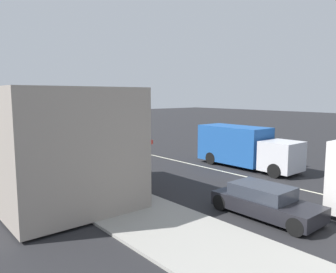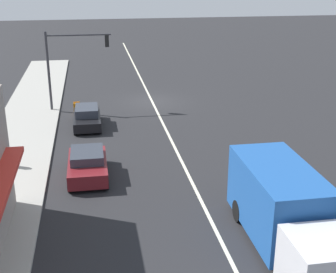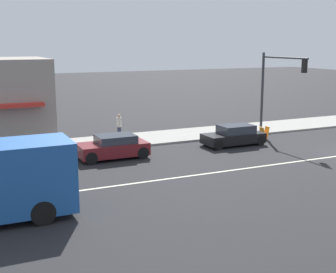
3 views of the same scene
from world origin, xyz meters
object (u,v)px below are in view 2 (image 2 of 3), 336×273
Objects in this scene: suv_black at (87,117)px; delivery_truck at (286,212)px; traffic_signal_main at (68,57)px; pedestrian at (0,150)px; sedan_maroon at (88,165)px; warning_aframe_sign at (77,108)px.

delivery_truck is at bearing 114.83° from suv_black.
traffic_signal_main is 10.97m from pedestrian.
pedestrian is 0.43× the size of suv_black.
sedan_maroon is (-4.45, 1.90, -0.35)m from pedestrian.
sedan_maroon reaches higher than suv_black.
pedestrian is 9.75m from warning_aframe_sign.
traffic_signal_main is at bearing -108.30° from pedestrian.
warning_aframe_sign is at bearing -66.75° from delivery_truck.
suv_black is (-0.72, 2.88, 0.19)m from warning_aframe_sign.
warning_aframe_sign is 10.92m from sedan_maroon.
delivery_truck reaches higher than suv_black.
pedestrian is (3.32, 10.04, -2.90)m from traffic_signal_main.
pedestrian is at bearing 53.93° from suv_black.
warning_aframe_sign is (-0.40, 1.05, -3.47)m from traffic_signal_main.
pedestrian is 15.01m from delivery_truck.
traffic_signal_main reaches higher than sedan_maroon.
suv_black is at bearing -90.00° from sedan_maroon.
suv_black is at bearing 104.10° from warning_aframe_sign.
warning_aframe_sign is 0.11× the size of delivery_truck.
sedan_maroon is (-1.12, 11.95, -3.25)m from traffic_signal_main.
pedestrian is at bearing -23.18° from sedan_maroon.
traffic_signal_main is 0.75× the size of delivery_truck.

